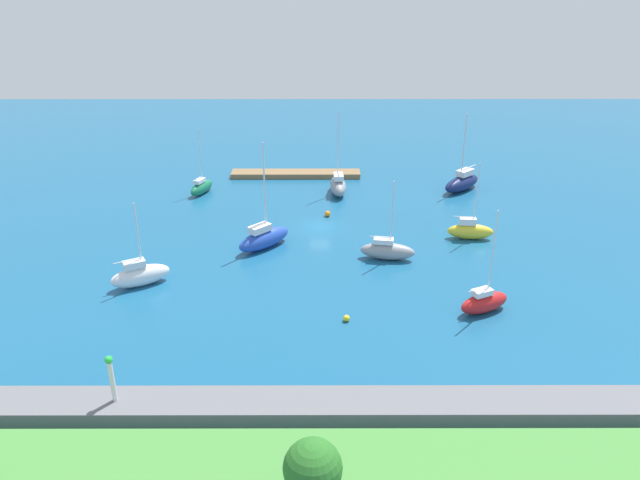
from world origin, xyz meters
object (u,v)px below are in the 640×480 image
pier_dock (296,174)px  sailboat_blue_outer_mooring (264,238)px  mooring_buoy_yellow (346,318)px  sailboat_yellow_mid_basin (470,230)px  mooring_buoy_orange (327,214)px  sailboat_gray_off_beacon (387,250)px  sailboat_red_east_end (484,302)px  park_tree_center (313,468)px  harbor_beacon (111,375)px  sailboat_white_by_breakwater (140,275)px  sailboat_gray_far_north (338,185)px  sailboat_green_lone_north (202,187)px  sailboat_navy_inner_mooring (462,182)px

pier_dock → sailboat_blue_outer_mooring: bearing=84.0°
mooring_buoy_yellow → sailboat_yellow_mid_basin: bearing=-129.9°
sailboat_blue_outer_mooring → mooring_buoy_orange: bearing=6.8°
sailboat_gray_off_beacon → mooring_buoy_orange: 14.18m
sailboat_red_east_end → park_tree_center: bearing=-149.0°
mooring_buoy_orange → mooring_buoy_yellow: (-1.39, 25.56, -0.06)m
sailboat_yellow_mid_basin → sailboat_blue_outer_mooring: bearing=-168.6°
park_tree_center → mooring_buoy_orange: park_tree_center is taller
harbor_beacon → sailboat_white_by_breakwater: (3.56, -19.68, -2.36)m
sailboat_yellow_mid_basin → sailboat_gray_far_north: bearing=139.5°
sailboat_gray_far_north → park_tree_center: bearing=174.4°
sailboat_green_lone_north → sailboat_navy_inner_mooring: bearing=-66.6°
harbor_beacon → sailboat_green_lone_north: 47.18m
park_tree_center → sailboat_yellow_mid_basin: size_ratio=0.52×
harbor_beacon → park_tree_center: 17.11m
pier_dock → sailboat_red_east_end: bearing=115.1°
sailboat_gray_far_north → mooring_buoy_yellow: bearing=177.2°
park_tree_center → sailboat_red_east_end: sailboat_red_east_end is taller
sailboat_gray_far_north → sailboat_yellow_mid_basin: size_ratio=1.25×
sailboat_gray_far_north → sailboat_blue_outer_mooring: 20.35m
sailboat_gray_far_north → mooring_buoy_orange: 8.79m
mooring_buoy_yellow → sailboat_gray_off_beacon: bearing=-111.2°
sailboat_yellow_mid_basin → mooring_buoy_orange: sailboat_yellow_mid_basin is taller
sailboat_gray_far_north → sailboat_yellow_mid_basin: sailboat_gray_far_north is taller
sailboat_gray_far_north → sailboat_red_east_end: size_ratio=1.16×
sailboat_white_by_breakwater → sailboat_green_lone_north: bearing=57.6°
sailboat_gray_far_north → sailboat_gray_off_beacon: sailboat_gray_far_north is taller
sailboat_navy_inner_mooring → sailboat_gray_far_north: bearing=-39.7°
mooring_buoy_yellow → mooring_buoy_orange: bearing=-86.9°
pier_dock → park_tree_center: (-3.21, 64.43, 4.08)m
sailboat_green_lone_north → sailboat_red_east_end: (-32.09, 32.64, 0.07)m
sailboat_blue_outer_mooring → pier_dock: bearing=38.3°
sailboat_gray_far_north → sailboat_blue_outer_mooring: (9.03, 18.23, -0.05)m
sailboat_green_lone_north → sailboat_yellow_mid_basin: size_ratio=1.00×
park_tree_center → mooring_buoy_orange: bearing=-91.8°
sailboat_blue_outer_mooring → mooring_buoy_orange: sailboat_blue_outer_mooring is taller
park_tree_center → sailboat_blue_outer_mooring: 38.84m
sailboat_blue_outer_mooring → mooring_buoy_yellow: size_ratio=20.06×
sailboat_gray_far_north → sailboat_navy_inner_mooring: (-17.88, -1.39, -0.07)m
park_tree_center → sailboat_white_by_breakwater: 34.36m
harbor_beacon → sailboat_navy_inner_mooring: sailboat_navy_inner_mooring is taller
sailboat_gray_far_north → mooring_buoy_yellow: 34.16m
sailboat_yellow_mid_basin → sailboat_red_east_end: (2.51, 16.77, -0.01)m
pier_dock → mooring_buoy_orange: size_ratio=26.71×
pier_dock → sailboat_white_by_breakwater: (14.50, 35.17, 0.80)m
mooring_buoy_orange → sailboat_navy_inner_mooring: bearing=-152.9°
park_tree_center → sailboat_blue_outer_mooring: bearing=-81.2°
sailboat_blue_outer_mooring → sailboat_white_by_breakwater: bearing=171.7°
sailboat_yellow_mid_basin → sailboat_red_east_end: bearing=-93.0°
harbor_beacon → sailboat_gray_off_beacon: 33.93m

